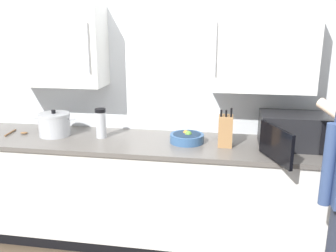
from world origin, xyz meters
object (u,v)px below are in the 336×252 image
Objects in this scene: microwave_oven at (294,131)px; thermos_flask at (101,123)px; fruit_bowl at (187,138)px; stock_pot at (54,124)px; knife_block at (225,131)px; wooden_spoon at (18,133)px.

thermos_flask is (-1.58, -0.01, -0.00)m from microwave_oven.
fruit_bowl is at bearing -0.71° from thermos_flask.
fruit_bowl is 0.76× the size of stock_pot.
fruit_bowl is 0.32m from knife_block.
thermos_flask is at bearing 179.29° from fruit_bowl.
fruit_bowl is at bearing 0.32° from wooden_spoon.
fruit_bowl is 1.16m from stock_pot.
microwave_oven is 2.69× the size of fruit_bowl.
microwave_oven reaches higher than wooden_spoon.
thermos_flask is 1.31× the size of wooden_spoon.
stock_pot is (-2.00, -0.01, -0.03)m from microwave_oven.
knife_block is at bearing -2.11° from thermos_flask.
microwave_oven is at bearing 5.21° from knife_block.
knife_block is 1.82m from wooden_spoon.
knife_block reaches higher than fruit_bowl.
wooden_spoon is at bearing -179.68° from fruit_bowl.
wooden_spoon is at bearing 179.34° from knife_block.
knife_block reaches higher than wooden_spoon.
wooden_spoon is (-0.77, -0.02, -0.12)m from thermos_flask.
knife_block is 1.62× the size of wooden_spoon.
stock_pot is (-1.47, 0.04, -0.02)m from knife_block.
knife_block is (0.31, -0.03, 0.08)m from fruit_bowl.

